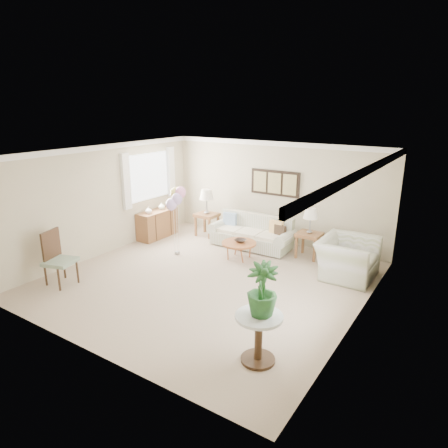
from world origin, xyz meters
The scene contains 18 objects.
ground_plane centered at (0.00, 0.00, 0.00)m, with size 6.00×6.00×0.00m, color tan.
room_shell centered at (-0.11, 0.09, 1.63)m, with size 6.04×6.04×2.60m.
wall_art_triptych centered at (0.00, 2.96, 1.55)m, with size 1.35×0.06×0.65m.
sofa centered at (-0.22, 2.24, 0.32)m, with size 2.20×0.85×0.81m.
end_table_left centered at (-1.71, 2.34, 0.52)m, with size 0.57×0.52×0.63m.
end_table_right centered at (1.25, 2.31, 0.51)m, with size 0.56×0.51×0.61m.
lamp_left centered at (-1.71, 2.34, 1.14)m, with size 0.38×0.38×0.67m.
lamp_right centered at (1.25, 2.31, 1.06)m, with size 0.34×0.34×0.59m.
coffee_table centered at (-0.07, 1.34, 0.38)m, with size 0.81×0.81×0.41m.
decor_bowl centered at (-0.06, 1.38, 0.44)m, with size 0.26×0.26×0.06m, color black.
armchair centered at (2.33, 1.74, 0.41)m, with size 1.25×1.10×0.81m, color silver.
side_table centered at (2.17, -1.84, 0.55)m, with size 0.67×0.67×0.73m.
potted_plant centered at (2.18, -1.81, 1.10)m, with size 0.42×0.42×0.75m, color #214424.
accent_chair centered at (-2.42, -1.79, 0.57)m, with size 0.67×0.67×1.10m.
credenza centered at (-2.76, 1.50, 0.37)m, with size 0.46×1.20×0.74m.
vase_white centered at (-2.74, 1.17, 0.83)m, with size 0.17×0.17×0.18m, color white.
vase_sage centered at (-2.74, 1.68, 0.83)m, with size 0.18×0.18×0.19m, color silver.
balloon_cluster centered at (-1.47, 0.77, 1.37)m, with size 0.44×0.47×1.67m.
Camera 1 is at (4.43, -6.17, 3.50)m, focal length 32.00 mm.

